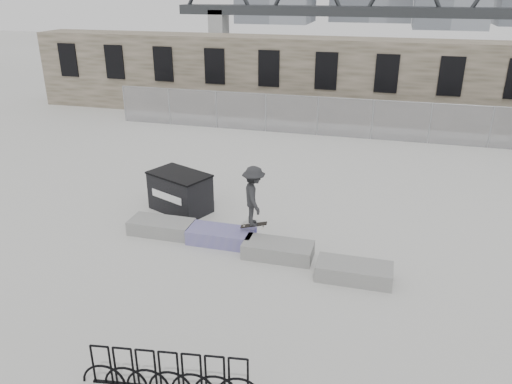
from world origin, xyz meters
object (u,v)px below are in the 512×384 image
Objects in this scene: planter_center_left at (221,235)px; skateboarder at (254,196)px; planter_far_left at (161,226)px; dumpster at (180,192)px; bike_rack at (169,372)px; planter_center_right at (278,249)px; planter_offset at (354,271)px.

planter_center_left is 1.03× the size of skateboarder.
planter_far_left is 2.03m from planter_center_left.
dumpster reaches higher than bike_rack.
planter_offset is (2.22, -0.61, 0.00)m from planter_center_right.
bike_rack is at bearing -122.37° from planter_offset.
dumpster is 8.38m from bike_rack.
dumpster reaches higher than planter_offset.
skateboarder is at bearing 159.81° from planter_offset.
bike_rack reaches higher than planter_offset.
bike_rack is at bearing -80.83° from planter_center_left.
planter_center_left and planter_offset have the same top height.
bike_rack is (-3.11, -4.91, 0.19)m from planter_offset.
planter_center_right is 4.60m from dumpster.
planter_offset is 6.84m from dumpster.
bike_rack reaches higher than planter_center_right.
planter_far_left is at bearing -63.56° from dumpster.
dumpster is (-0.10, 1.79, 0.44)m from planter_far_left.
planter_far_left is 1.03× the size of skateboarder.
dumpster is (-6.19, 2.88, 0.44)m from planter_offset.
dumpster is at bearing 150.25° from planter_center_right.
planter_center_right is 1.03× the size of skateboarder.
bike_rack reaches higher than planter_far_left.
planter_center_right is 0.56× the size of bike_rack.
planter_center_left and planter_center_right have the same top height.
bike_rack is (3.08, -7.79, -0.25)m from dumpster.
planter_center_right is 2.30m from planter_offset.
skateboarder is at bearing -5.95° from dumpster.
skateboarder reaches higher than bike_rack.
planter_far_left is 3.91m from planter_center_right.
planter_offset is at bearing -1.56° from dumpster.
dumpster is at bearing 138.40° from planter_center_left.
planter_center_right is 1.69m from skateboarder.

